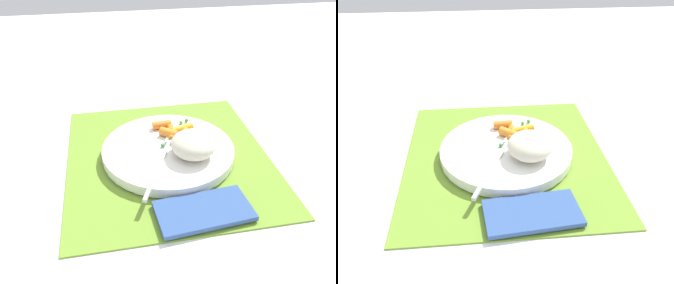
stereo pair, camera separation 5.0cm
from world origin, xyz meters
TOP-DOWN VIEW (x-y plane):
  - ground_plane at (0.00, 0.00)m, footprint 2.40×2.40m
  - placemat at (0.00, 0.00)m, footprint 0.40×0.37m
  - plate at (0.00, 0.00)m, footprint 0.24×0.24m
  - rice_mound at (-0.03, -0.04)m, footprint 0.08×0.08m
  - carrot_portion at (0.04, -0.02)m, footprint 0.08×0.08m
  - pea_scatter at (0.04, -0.03)m, footprint 0.10×0.07m
  - fork at (-0.03, 0.01)m, footprint 0.19×0.09m
  - napkin at (-0.16, -0.02)m, footprint 0.09×0.15m

SIDE VIEW (x-z plane):
  - ground_plane at x=0.00m, z-range 0.00..0.00m
  - placemat at x=0.00m, z-range 0.00..0.01m
  - napkin at x=-0.16m, z-range 0.01..0.01m
  - plate at x=0.00m, z-range 0.01..0.02m
  - fork at x=-0.03m, z-range 0.02..0.03m
  - pea_scatter at x=0.04m, z-range 0.02..0.03m
  - carrot_portion at x=0.04m, z-range 0.02..0.04m
  - rice_mound at x=-0.03m, z-range 0.02..0.07m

